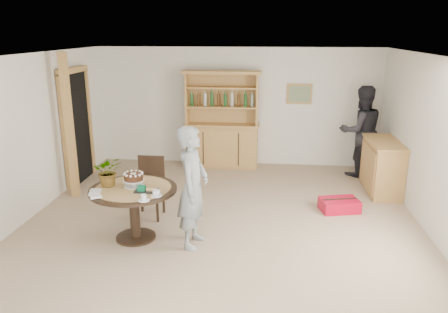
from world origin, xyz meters
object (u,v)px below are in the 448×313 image
hutch (222,135)px  red_suitcase (339,205)px  teen_boy (193,187)px  adult_person (361,131)px  sideboard (382,166)px  dining_chair (150,183)px  dining_table (134,198)px

hutch → red_suitcase: bearing=-46.2°
hutch → teen_boy: 3.63m
hutch → red_suitcase: 3.17m
adult_person → teen_boy: bearing=35.2°
sideboard → dining_chair: (-3.89, -1.46, 0.06)m
red_suitcase → dining_chair: bearing=175.3°
sideboard → red_suitcase: 1.39m
dining_chair → red_suitcase: 3.07m
red_suitcase → sideboard: bearing=35.5°
teen_boy → adult_person: size_ratio=0.92×
dining_chair → teen_boy: 1.29m
hutch → dining_chair: bearing=-107.5°
sideboard → dining_chair: 4.16m
dining_chair → adult_person: (3.65, 2.37, 0.37)m
adult_person → hutch: bearing=-21.2°
sideboard → dining_chair: dining_chair is taller
dining_chair → adult_person: 4.37m
adult_person → sideboard: bearing=90.3°
dining_table → adult_person: (3.65, 3.20, 0.30)m
teen_boy → red_suitcase: (2.16, 1.38, -0.73)m
red_suitcase → teen_boy: bearing=-160.6°
teen_boy → red_suitcase: teen_boy is taller
hutch → sideboard: 3.29m
hutch → dining_chair: 2.84m
dining_chair → red_suitcase: size_ratio=1.40×
teen_boy → adult_person: 4.33m
dining_chair → teen_boy: (0.85, -0.93, 0.29)m
dining_chair → red_suitcase: bearing=10.1°
dining_chair → adult_person: adult_person is taller
hutch → sideboard: size_ratio=1.62×
teen_boy → red_suitcase: bearing=-50.4°
sideboard → dining_chair: bearing=-159.4°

